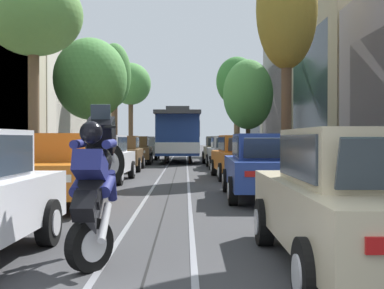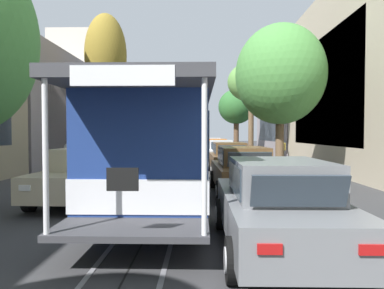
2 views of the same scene
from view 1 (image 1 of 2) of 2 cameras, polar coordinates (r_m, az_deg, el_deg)
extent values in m
plane|color=#38383A|center=(25.01, -1.76, -2.65)|extent=(160.00, 160.00, 0.00)
cube|color=gray|center=(28.63, -2.69, -2.21)|extent=(0.08, 64.12, 0.01)
cube|color=gray|center=(28.62, -0.57, -2.21)|extent=(0.08, 64.12, 0.01)
cube|color=black|center=(28.62, -1.63, -2.22)|extent=(0.03, 64.12, 0.01)
cube|color=#2D3842|center=(23.15, -21.03, 7.60)|extent=(0.04, 9.82, 5.69)
cube|color=beige|center=(37.27, -17.62, 4.65)|extent=(5.69, 13.73, 8.08)
cube|color=#2D3842|center=(36.53, -13.36, 4.11)|extent=(0.04, 9.82, 4.85)
cube|color=#BCAD93|center=(50.89, -13.17, 3.98)|extent=(5.94, 13.73, 8.75)
cube|color=#2D3842|center=(50.31, -9.87, 3.52)|extent=(0.04, 9.82, 5.25)
cube|color=tan|center=(30.25, 17.21, 7.40)|extent=(4.38, 10.92, 10.01)
cube|color=#2D3842|center=(29.60, 13.17, 6.59)|extent=(0.04, 7.86, 6.01)
cube|color=gray|center=(41.16, 13.22, 5.53)|extent=(5.67, 10.92, 9.86)
cube|color=#2D3842|center=(40.53, 9.34, 4.92)|extent=(0.04, 7.86, 5.92)
cube|color=beige|center=(51.92, 9.60, 3.32)|extent=(4.53, 10.92, 7.66)
cube|color=#2D3842|center=(51.55, 7.14, 2.92)|extent=(0.04, 7.86, 4.60)
cube|color=#2D3842|center=(6.01, -20.66, -1.19)|extent=(0.09, 1.81, 0.47)
cube|color=#B21414|center=(8.00, -16.55, -4.52)|extent=(0.28, 0.05, 0.12)
cylinder|color=black|center=(7.17, -16.08, -8.57)|extent=(0.22, 0.65, 0.64)
cylinder|color=silver|center=(7.14, -15.23, -8.61)|extent=(0.03, 0.35, 0.35)
cube|color=orange|center=(11.50, -15.18, -3.41)|extent=(2.01, 4.38, 0.66)
cube|color=orange|center=(11.62, -15.04, -0.26)|extent=(1.58, 2.13, 0.60)
cube|color=#2D3842|center=(10.80, -15.92, -0.44)|extent=(1.34, 0.29, 0.47)
cube|color=#2D3842|center=(12.78, -13.99, -0.26)|extent=(1.30, 0.26, 0.45)
cube|color=#2D3842|center=(11.50, -11.39, -0.26)|extent=(0.12, 1.81, 0.47)
cube|color=#2D3842|center=(11.79, -18.61, -0.26)|extent=(0.12, 1.81, 0.47)
cube|color=white|center=(9.27, -14.48, -3.79)|extent=(0.28, 0.05, 0.14)
cube|color=#B21414|center=(13.53, -11.03, -2.36)|extent=(0.28, 0.05, 0.12)
cube|color=white|center=(9.55, -21.08, -3.69)|extent=(0.28, 0.05, 0.14)
cube|color=#B21414|center=(13.72, -15.66, -2.33)|extent=(0.28, 0.05, 0.12)
cylinder|color=black|center=(10.07, -11.77, -5.87)|extent=(0.23, 0.65, 0.64)
cylinder|color=silver|center=(10.06, -11.15, -5.88)|extent=(0.04, 0.35, 0.35)
cylinder|color=black|center=(12.70, -10.06, -4.50)|extent=(0.23, 0.65, 0.64)
cylinder|color=silver|center=(12.69, -9.56, -4.50)|extent=(0.04, 0.35, 0.35)
cylinder|color=black|center=(13.02, -17.80, -4.40)|extent=(0.23, 0.65, 0.64)
cylinder|color=silver|center=(13.05, -18.27, -4.39)|extent=(0.04, 0.35, 0.35)
cube|color=silver|center=(17.19, -10.48, -2.03)|extent=(1.97, 4.37, 0.66)
cube|color=silver|center=(17.32, -10.38, 0.07)|extent=(1.56, 2.12, 0.60)
cube|color=#2D3842|center=(16.50, -10.98, -0.03)|extent=(1.34, 0.27, 0.47)
cube|color=#2D3842|center=(18.48, -9.63, 0.05)|extent=(1.30, 0.25, 0.45)
cube|color=#2D3842|center=(17.18, -7.94, 0.07)|extent=(0.10, 1.81, 0.47)
cube|color=#2D3842|center=(17.49, -12.78, 0.07)|extent=(0.10, 1.81, 0.47)
cube|color=white|center=(14.96, -10.11, -2.06)|extent=(0.28, 0.05, 0.14)
cube|color=#B21414|center=(19.21, -7.51, -1.44)|extent=(0.28, 0.05, 0.12)
cube|color=white|center=(15.22, -14.23, -2.03)|extent=(0.28, 0.05, 0.14)
cube|color=#B21414|center=(19.41, -10.77, -1.43)|extent=(0.28, 0.05, 0.12)
cylinder|color=black|center=(15.74, -8.35, -3.49)|extent=(0.23, 0.65, 0.64)
cylinder|color=silver|center=(15.72, -7.95, -3.49)|extent=(0.03, 0.35, 0.35)
cylinder|color=black|center=(16.13, -14.53, -3.40)|extent=(0.23, 0.65, 0.64)
cylinder|color=silver|center=(16.16, -14.90, -3.39)|extent=(0.03, 0.35, 0.35)
cylinder|color=black|center=(18.36, -6.92, -2.88)|extent=(0.23, 0.65, 0.64)
cylinder|color=silver|center=(18.35, -6.58, -2.88)|extent=(0.03, 0.35, 0.35)
cylinder|color=black|center=(18.70, -12.27, -2.83)|extent=(0.23, 0.65, 0.64)
cylinder|color=silver|center=(18.73, -12.60, -2.82)|extent=(0.03, 0.35, 0.35)
cube|color=brown|center=(23.01, -8.14, -1.33)|extent=(1.90, 4.34, 0.66)
cube|color=brown|center=(23.14, -8.10, 0.24)|extent=(1.53, 2.10, 0.60)
cube|color=#2D3842|center=(22.31, -8.33, 0.17)|extent=(1.34, 0.25, 0.47)
cube|color=#2D3842|center=(24.32, -7.81, 0.22)|extent=(1.30, 0.23, 0.45)
cube|color=#2D3842|center=(23.08, -6.26, 0.24)|extent=(0.07, 1.81, 0.47)
cube|color=#2D3842|center=(23.23, -9.94, 0.24)|extent=(0.07, 1.81, 0.47)
cube|color=white|center=(20.80, -7.23, -1.28)|extent=(0.28, 0.05, 0.14)
cube|color=#B21414|center=(25.11, -6.36, -0.93)|extent=(0.28, 0.05, 0.12)
cube|color=white|center=(20.93, -10.28, -1.27)|extent=(0.28, 0.05, 0.14)
cube|color=#B21414|center=(25.21, -8.89, -0.93)|extent=(0.28, 0.05, 0.12)
cylinder|color=black|center=(21.62, -6.18, -2.34)|extent=(0.22, 0.64, 0.64)
cylinder|color=silver|center=(21.61, -5.89, -2.34)|extent=(0.03, 0.35, 0.35)
cylinder|color=black|center=(21.81, -10.80, -2.32)|extent=(0.22, 0.64, 0.64)
cylinder|color=silver|center=(21.83, -11.09, -2.32)|extent=(0.03, 0.35, 0.35)
cylinder|color=black|center=(24.28, -5.74, -2.00)|extent=(0.22, 0.64, 0.64)
cylinder|color=silver|center=(24.27, -5.48, -2.00)|extent=(0.03, 0.35, 0.35)
cylinder|color=black|center=(24.45, -9.86, -1.99)|extent=(0.22, 0.64, 0.64)
cylinder|color=silver|center=(24.46, -10.12, -1.99)|extent=(0.03, 0.35, 0.35)
cube|color=brown|center=(28.82, -6.56, -0.91)|extent=(1.94, 4.36, 0.66)
cube|color=brown|center=(28.96, -6.54, 0.34)|extent=(1.54, 2.11, 0.60)
cube|color=#2D3842|center=(28.12, -6.66, 0.29)|extent=(1.34, 0.27, 0.47)
cube|color=#2D3842|center=(30.14, -6.39, 0.32)|extent=(1.30, 0.24, 0.45)
cube|color=#2D3842|center=(28.92, -5.06, 0.34)|extent=(0.09, 1.81, 0.47)
cube|color=#2D3842|center=(29.02, -8.02, 0.34)|extent=(0.09, 1.81, 0.47)
cube|color=white|center=(26.63, -5.68, -0.83)|extent=(0.28, 0.05, 0.14)
cube|color=#B21414|center=(30.94, -5.26, -0.62)|extent=(0.28, 0.05, 0.12)
cube|color=white|center=(26.71, -8.07, -0.83)|extent=(0.28, 0.05, 0.14)
cube|color=#B21414|center=(31.01, -7.32, -0.62)|extent=(0.28, 0.05, 0.12)
cylinder|color=black|center=(27.45, -4.91, -1.68)|extent=(0.22, 0.65, 0.64)
cylinder|color=silver|center=(27.45, -4.68, -1.68)|extent=(0.03, 0.35, 0.35)
cylinder|color=black|center=(27.58, -8.57, -1.68)|extent=(0.22, 0.65, 0.64)
cylinder|color=silver|center=(27.59, -8.80, -1.68)|extent=(0.03, 0.35, 0.35)
cylinder|color=black|center=(30.11, -4.72, -1.47)|extent=(0.22, 0.65, 0.64)
cylinder|color=silver|center=(30.11, -4.51, -1.47)|extent=(0.03, 0.35, 0.35)
cylinder|color=black|center=(30.23, -8.05, -1.47)|extent=(0.22, 0.65, 0.64)
cylinder|color=silver|center=(30.24, -8.26, -1.47)|extent=(0.03, 0.35, 0.35)
cube|color=slate|center=(34.43, -5.46, -0.64)|extent=(1.81, 4.30, 0.66)
cube|color=slate|center=(34.57, -5.45, 0.41)|extent=(1.48, 2.07, 0.60)
cube|color=#2D3842|center=(33.73, -5.56, 0.36)|extent=(1.33, 0.22, 0.47)
cube|color=#2D3842|center=(35.75, -5.29, 0.38)|extent=(1.30, 0.20, 0.45)
cube|color=#2D3842|center=(34.51, -4.21, 0.41)|extent=(0.03, 1.81, 0.47)
cube|color=#2D3842|center=(34.63, -6.68, 0.40)|extent=(0.03, 1.81, 0.47)
cube|color=white|center=(32.23, -4.78, -0.56)|extent=(0.28, 0.04, 0.14)
cube|color=#B21414|center=(36.54, -4.32, -0.41)|extent=(0.28, 0.04, 0.12)
cube|color=white|center=(32.32, -6.76, -0.56)|extent=(0.28, 0.04, 0.14)
cube|color=#B21414|center=(36.62, -6.06, -0.41)|extent=(0.28, 0.04, 0.12)
cylinder|color=black|center=(33.05, -4.13, -1.27)|extent=(0.20, 0.64, 0.64)
cylinder|color=silver|center=(33.04, -3.94, -1.27)|extent=(0.02, 0.35, 0.35)
cylinder|color=black|center=(33.19, -7.16, -1.27)|extent=(0.20, 0.64, 0.64)
cylinder|color=silver|center=(33.21, -7.35, -1.27)|extent=(0.02, 0.35, 0.35)
cylinder|color=black|center=(35.71, -3.88, -1.12)|extent=(0.20, 0.64, 0.64)
cylinder|color=silver|center=(35.70, -3.71, -1.12)|extent=(0.02, 0.35, 0.35)
cylinder|color=black|center=(35.84, -6.70, -1.12)|extent=(0.20, 0.64, 0.64)
cylinder|color=silver|center=(35.85, -6.87, -1.12)|extent=(0.02, 0.35, 0.35)
cube|color=#C1B28E|center=(5.89, 18.72, -7.38)|extent=(1.86, 4.33, 0.66)
cube|color=#C1B28E|center=(5.69, 19.23, -1.29)|extent=(1.51, 2.09, 0.60)
cube|color=#2D3842|center=(6.49, 16.80, -1.21)|extent=(1.34, 0.24, 0.47)
cube|color=#2D3842|center=(5.49, 11.83, -1.33)|extent=(0.06, 1.81, 0.47)
cube|color=white|center=(7.83, 9.74, -4.61)|extent=(0.28, 0.04, 0.14)
cube|color=white|center=(8.09, 17.58, -4.46)|extent=(0.28, 0.04, 0.14)
cylinder|color=black|center=(7.02, 8.25, -8.75)|extent=(0.21, 0.64, 0.64)
cylinder|color=silver|center=(7.01, 7.35, -8.77)|extent=(0.03, 0.35, 0.35)
cylinder|color=black|center=(4.46, 13.27, -14.33)|extent=(0.21, 0.64, 0.64)
cylinder|color=silver|center=(4.43, 11.84, -14.41)|extent=(0.03, 0.35, 0.35)
cube|color=#233D93|center=(12.39, 8.38, -3.10)|extent=(1.93, 4.35, 0.66)
cube|color=#233D93|center=(12.22, 8.48, -0.20)|extent=(1.54, 2.11, 0.60)
cube|color=#2D3842|center=(13.05, 8.00, -0.22)|extent=(1.34, 0.26, 0.47)
cube|color=#2D3842|center=(11.05, 9.27, -0.40)|extent=(1.30, 0.24, 0.45)
cube|color=#2D3842|center=(12.14, 4.97, -0.20)|extent=(0.09, 1.81, 0.47)
cube|color=#2D3842|center=(12.34, 11.92, -0.19)|extent=(0.09, 1.81, 0.47)
cube|color=white|center=(14.48, 5.09, -2.15)|extent=(0.28, 0.05, 0.14)
cube|color=#B21414|center=(10.18, 6.83, -3.37)|extent=(0.28, 0.05, 0.12)
cube|color=white|center=(14.60, 9.46, -2.13)|extent=(0.28, 0.05, 0.14)
cube|color=#B21414|center=(10.35, 12.99, -3.31)|extent=(0.28, 0.05, 0.12)
cylinder|color=black|center=(13.66, 3.98, -4.12)|extent=(0.22, 0.65, 0.64)
cylinder|color=silver|center=(13.66, 3.52, -4.12)|extent=(0.03, 0.35, 0.35)
cylinder|color=black|center=(13.87, 11.28, -4.06)|extent=(0.22, 0.65, 0.64)
cylinder|color=silver|center=(13.89, 11.73, -4.06)|extent=(0.03, 0.35, 0.35)
cylinder|color=black|center=(11.01, 4.71, -5.30)|extent=(0.22, 0.65, 0.64)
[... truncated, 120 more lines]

